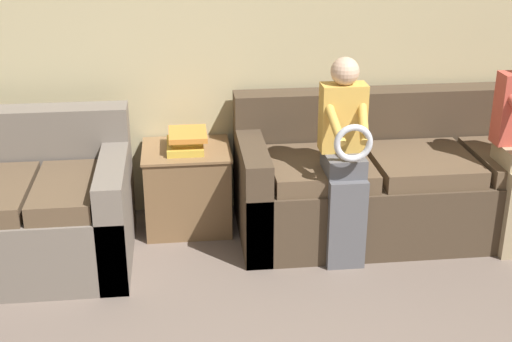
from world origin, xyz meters
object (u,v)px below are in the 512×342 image
couch_side (8,212)px  child_left_seated (345,153)px  book_stack (186,140)px  couch_main (413,181)px  side_shelf (188,187)px

couch_side → child_left_seated: child_left_seated is taller
child_left_seated → book_stack: size_ratio=3.82×
child_left_seated → book_stack: bearing=150.4°
couch_side → book_stack: size_ratio=4.48×
couch_main → couch_side: (-2.51, -0.17, -0.01)m
couch_main → couch_side: size_ratio=1.60×
couch_side → couch_main: bearing=3.8°
couch_main → side_shelf: couch_main is taller
couch_side → book_stack: (1.06, 0.33, 0.29)m
couch_side → book_stack: couch_side is taller
side_shelf → child_left_seated: bearing=-29.8°
side_shelf → book_stack: book_stack is taller
side_shelf → book_stack: bearing=-54.2°
book_stack → couch_main: bearing=-6.4°
child_left_seated → book_stack: (-0.90, 0.51, -0.07)m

